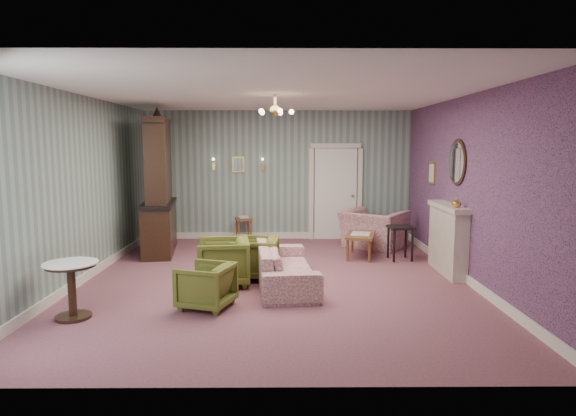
{
  "coord_description": "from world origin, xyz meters",
  "views": [
    {
      "loc": [
        0.14,
        -7.57,
        2.12
      ],
      "look_at": [
        0.2,
        0.4,
        1.1
      ],
      "focal_mm": 30.48,
      "sensor_mm": 36.0,
      "label": 1
    }
  ],
  "objects_px": {
    "olive_chair_c": "(255,256)",
    "olive_chair_a": "(206,284)",
    "olive_chair_b": "(223,260)",
    "fireplace": "(448,239)",
    "coffee_table": "(361,246)",
    "pedestal_table": "(72,290)",
    "dresser": "(158,182)",
    "wingback_chair": "(374,223)",
    "sofa_chintz": "(285,259)",
    "side_table_black": "(400,243)"
  },
  "relations": [
    {
      "from": "olive_chair_c",
      "to": "olive_chair_a",
      "type": "bearing_deg",
      "value": -17.24
    },
    {
      "from": "olive_chair_b",
      "to": "fireplace",
      "type": "relative_size",
      "value": 0.56
    },
    {
      "from": "fireplace",
      "to": "coffee_table",
      "type": "relative_size",
      "value": 1.56
    },
    {
      "from": "fireplace",
      "to": "pedestal_table",
      "type": "height_order",
      "value": "fireplace"
    },
    {
      "from": "dresser",
      "to": "coffee_table",
      "type": "bearing_deg",
      "value": -15.23
    },
    {
      "from": "olive_chair_c",
      "to": "coffee_table",
      "type": "bearing_deg",
      "value": 130.84
    },
    {
      "from": "olive_chair_c",
      "to": "coffee_table",
      "type": "xyz_separation_m",
      "value": [
        1.92,
        1.45,
        -0.14
      ]
    },
    {
      "from": "wingback_chair",
      "to": "coffee_table",
      "type": "relative_size",
      "value": 1.33
    },
    {
      "from": "pedestal_table",
      "to": "wingback_chair",
      "type": "bearing_deg",
      "value": 43.24
    },
    {
      "from": "sofa_chintz",
      "to": "dresser",
      "type": "bearing_deg",
      "value": 41.63
    },
    {
      "from": "wingback_chair",
      "to": "dresser",
      "type": "bearing_deg",
      "value": 42.75
    },
    {
      "from": "side_table_black",
      "to": "pedestal_table",
      "type": "xyz_separation_m",
      "value": [
        -4.76,
        -3.06,
        0.03
      ]
    },
    {
      "from": "olive_chair_b",
      "to": "dresser",
      "type": "xyz_separation_m",
      "value": [
        -1.54,
        2.28,
        1.01
      ]
    },
    {
      "from": "olive_chair_c",
      "to": "side_table_black",
      "type": "xyz_separation_m",
      "value": [
        2.62,
        1.23,
        -0.05
      ]
    },
    {
      "from": "sofa_chintz",
      "to": "wingback_chair",
      "type": "xyz_separation_m",
      "value": [
        1.85,
        2.77,
        0.11
      ]
    },
    {
      "from": "olive_chair_b",
      "to": "olive_chair_c",
      "type": "bearing_deg",
      "value": 121.18
    },
    {
      "from": "coffee_table",
      "to": "fireplace",
      "type": "bearing_deg",
      "value": -42.3
    },
    {
      "from": "olive_chair_a",
      "to": "pedestal_table",
      "type": "relative_size",
      "value": 0.92
    },
    {
      "from": "olive_chair_c",
      "to": "fireplace",
      "type": "relative_size",
      "value": 0.53
    },
    {
      "from": "olive_chair_c",
      "to": "dresser",
      "type": "relative_size",
      "value": 0.26
    },
    {
      "from": "sofa_chintz",
      "to": "fireplace",
      "type": "bearing_deg",
      "value": -81.23
    },
    {
      "from": "wingback_chair",
      "to": "olive_chair_b",
      "type": "bearing_deg",
      "value": 81.0
    },
    {
      "from": "fireplace",
      "to": "side_table_black",
      "type": "distance_m",
      "value": 1.12
    },
    {
      "from": "side_table_black",
      "to": "dresser",
      "type": "bearing_deg",
      "value": 171.61
    },
    {
      "from": "olive_chair_b",
      "to": "sofa_chintz",
      "type": "height_order",
      "value": "sofa_chintz"
    },
    {
      "from": "coffee_table",
      "to": "pedestal_table",
      "type": "height_order",
      "value": "pedestal_table"
    },
    {
      "from": "olive_chair_a",
      "to": "wingback_chair",
      "type": "height_order",
      "value": "wingback_chair"
    },
    {
      "from": "sofa_chintz",
      "to": "pedestal_table",
      "type": "xyz_separation_m",
      "value": [
        -2.63,
        -1.44,
        -0.05
      ]
    },
    {
      "from": "wingback_chair",
      "to": "coffee_table",
      "type": "height_order",
      "value": "wingback_chair"
    },
    {
      "from": "olive_chair_a",
      "to": "olive_chair_b",
      "type": "distance_m",
      "value": 1.09
    },
    {
      "from": "olive_chair_a",
      "to": "sofa_chintz",
      "type": "xyz_separation_m",
      "value": [
        1.04,
        1.06,
        0.08
      ]
    },
    {
      "from": "olive_chair_a",
      "to": "olive_chair_c",
      "type": "distance_m",
      "value": 1.55
    },
    {
      "from": "dresser",
      "to": "coffee_table",
      "type": "distance_m",
      "value": 4.13
    },
    {
      "from": "olive_chair_c",
      "to": "side_table_black",
      "type": "bearing_deg",
      "value": 118.83
    },
    {
      "from": "olive_chair_a",
      "to": "wingback_chair",
      "type": "relative_size",
      "value": 0.55
    },
    {
      "from": "dresser",
      "to": "wingback_chair",
      "type": "bearing_deg",
      "value": -2.46
    },
    {
      "from": "side_table_black",
      "to": "pedestal_table",
      "type": "relative_size",
      "value": 0.9
    },
    {
      "from": "olive_chair_b",
      "to": "wingback_chair",
      "type": "bearing_deg",
      "value": 127.22
    },
    {
      "from": "olive_chair_a",
      "to": "side_table_black",
      "type": "height_order",
      "value": "olive_chair_a"
    },
    {
      "from": "olive_chair_a",
      "to": "olive_chair_b",
      "type": "relative_size",
      "value": 0.83
    },
    {
      "from": "olive_chair_b",
      "to": "side_table_black",
      "type": "distance_m",
      "value": 3.48
    },
    {
      "from": "olive_chair_b",
      "to": "dresser",
      "type": "relative_size",
      "value": 0.28
    },
    {
      "from": "olive_chair_a",
      "to": "olive_chair_c",
      "type": "xyz_separation_m",
      "value": [
        0.56,
        1.45,
        0.04
      ]
    },
    {
      "from": "fireplace",
      "to": "coffee_table",
      "type": "bearing_deg",
      "value": 137.7
    },
    {
      "from": "pedestal_table",
      "to": "olive_chair_b",
      "type": "bearing_deg",
      "value": 41.17
    },
    {
      "from": "wingback_chair",
      "to": "olive_chair_a",
      "type": "bearing_deg",
      "value": 89.49
    },
    {
      "from": "olive_chair_a",
      "to": "coffee_table",
      "type": "relative_size",
      "value": 0.73
    },
    {
      "from": "olive_chair_c",
      "to": "side_table_black",
      "type": "distance_m",
      "value": 2.9
    },
    {
      "from": "olive_chair_a",
      "to": "dresser",
      "type": "distance_m",
      "value": 3.82
    },
    {
      "from": "pedestal_table",
      "to": "side_table_black",
      "type": "bearing_deg",
      "value": 32.72
    }
  ]
}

